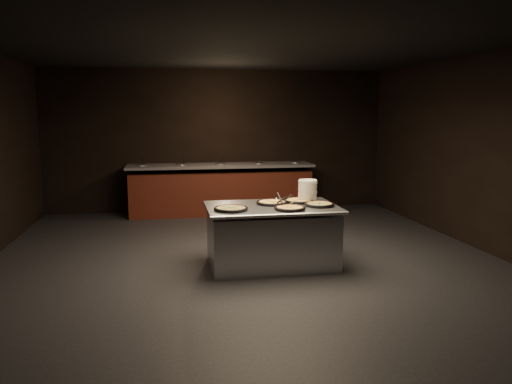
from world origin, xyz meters
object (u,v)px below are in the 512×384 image
(pan_veggie_whole, at_px, (231,209))
(pan_cheese_whole, at_px, (272,202))
(plate_stack, at_px, (308,191))
(serving_counter, at_px, (272,237))

(pan_veggie_whole, distance_m, pan_cheese_whole, 0.68)
(pan_cheese_whole, bearing_deg, plate_stack, 14.56)
(plate_stack, relative_size, pan_veggie_whole, 0.67)
(serving_counter, xyz_separation_m, plate_stack, (0.56, 0.27, 0.56))
(pan_veggie_whole, relative_size, pan_cheese_whole, 1.04)
(plate_stack, xyz_separation_m, pan_cheese_whole, (-0.53, -0.14, -0.12))
(serving_counter, relative_size, pan_veggie_whole, 3.97)
(plate_stack, height_order, pan_cheese_whole, plate_stack)
(plate_stack, relative_size, pan_cheese_whole, 0.70)
(serving_counter, xyz_separation_m, pan_veggie_whole, (-0.56, -0.20, 0.44))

